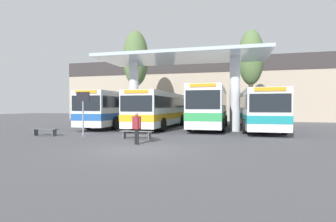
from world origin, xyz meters
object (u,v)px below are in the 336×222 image
(transit_bus_left_bay, at_px, (121,108))
(info_sign_platform, at_px, (83,105))
(pedestrian_waiting, at_px, (137,125))
(waiting_bench_mid_platform, at_px, (45,130))
(poplar_tree_behind_right, at_px, (251,59))
(waiting_bench_near_pillar, at_px, (137,133))
(transit_bus_right_bay, at_px, (210,106))
(transit_bus_center_bay, at_px, (161,108))
(parked_car_street, at_px, (197,114))
(transit_bus_far_right_bay, at_px, (258,108))
(poplar_tree_behind_left, at_px, (136,59))

(transit_bus_left_bay, relative_size, info_sign_platform, 4.44)
(info_sign_platform, bearing_deg, pedestrian_waiting, -27.79)
(waiting_bench_mid_platform, height_order, poplar_tree_behind_right, poplar_tree_behind_right)
(waiting_bench_near_pillar, xyz_separation_m, info_sign_platform, (-3.72, 0.32, 1.66))
(transit_bus_left_bay, distance_m, transit_bus_right_bay, 8.45)
(transit_bus_center_bay, bearing_deg, waiting_bench_mid_platform, 57.31)
(poplar_tree_behind_right, bearing_deg, transit_bus_right_bay, -130.08)
(waiting_bench_near_pillar, xyz_separation_m, waiting_bench_mid_platform, (-6.30, 0.00, -0.01))
(transit_bus_center_bay, height_order, parked_car_street, transit_bus_center_bay)
(poplar_tree_behind_right, bearing_deg, transit_bus_far_right_bay, -85.28)
(pedestrian_waiting, bearing_deg, info_sign_platform, -178.85)
(pedestrian_waiting, bearing_deg, transit_bus_far_right_bay, 86.92)
(transit_bus_right_bay, distance_m, pedestrian_waiting, 10.83)
(transit_bus_right_bay, distance_m, transit_bus_far_right_bay, 3.93)
(parked_car_street, bearing_deg, info_sign_platform, -110.42)
(transit_bus_center_bay, relative_size, waiting_bench_mid_platform, 6.59)
(transit_bus_right_bay, relative_size, parked_car_street, 2.47)
(transit_bus_right_bay, distance_m, waiting_bench_near_pillar, 9.21)
(transit_bus_center_bay, xyz_separation_m, info_sign_platform, (-2.80, -7.82, 0.29))
(poplar_tree_behind_left, bearing_deg, waiting_bench_near_pillar, -68.24)
(transit_bus_left_bay, bearing_deg, info_sign_platform, 97.78)
(poplar_tree_behind_left, relative_size, parked_car_street, 2.32)
(transit_bus_left_bay, bearing_deg, parked_car_street, -128.09)
(transit_bus_right_bay, relative_size, poplar_tree_behind_left, 1.06)
(poplar_tree_behind_right, bearing_deg, parked_car_street, 144.71)
(transit_bus_far_right_bay, height_order, poplar_tree_behind_left, poplar_tree_behind_left)
(transit_bus_center_bay, relative_size, parked_car_street, 2.61)
(pedestrian_waiting, bearing_deg, transit_bus_right_bay, 104.93)
(transit_bus_right_bay, bearing_deg, poplar_tree_behind_right, -130.48)
(transit_bus_right_bay, bearing_deg, transit_bus_far_right_bay, 179.37)
(transit_bus_far_right_bay, distance_m, parked_car_street, 10.52)
(transit_bus_left_bay, bearing_deg, poplar_tree_behind_right, -162.84)
(waiting_bench_mid_platform, bearing_deg, pedestrian_waiting, -16.21)
(waiting_bench_mid_platform, distance_m, parked_car_street, 18.39)
(waiting_bench_near_pillar, bearing_deg, poplar_tree_behind_right, 61.07)
(transit_bus_center_bay, distance_m, parked_car_street, 8.95)
(transit_bus_center_bay, xyz_separation_m, waiting_bench_near_pillar, (0.92, -8.14, -1.37))
(poplar_tree_behind_right, bearing_deg, transit_bus_center_bay, -150.28)
(transit_bus_center_bay, bearing_deg, info_sign_platform, 71.08)
(transit_bus_far_right_bay, bearing_deg, parked_car_street, -55.36)
(transit_bus_center_bay, distance_m, poplar_tree_behind_right, 10.32)
(waiting_bench_near_pillar, distance_m, poplar_tree_behind_left, 15.63)
(poplar_tree_behind_right, bearing_deg, info_sign_platform, -130.96)
(transit_bus_left_bay, xyz_separation_m, poplar_tree_behind_left, (-0.19, 4.37, 5.41))
(transit_bus_right_bay, bearing_deg, waiting_bench_near_pillar, 67.47)
(pedestrian_waiting, distance_m, poplar_tree_behind_right, 16.92)
(transit_bus_left_bay, xyz_separation_m, parked_car_street, (6.13, 8.13, -0.77))
(transit_bus_right_bay, height_order, pedestrian_waiting, transit_bus_right_bay)
(transit_bus_right_bay, height_order, transit_bus_far_right_bay, transit_bus_right_bay)
(transit_bus_right_bay, bearing_deg, transit_bus_left_bay, -2.35)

